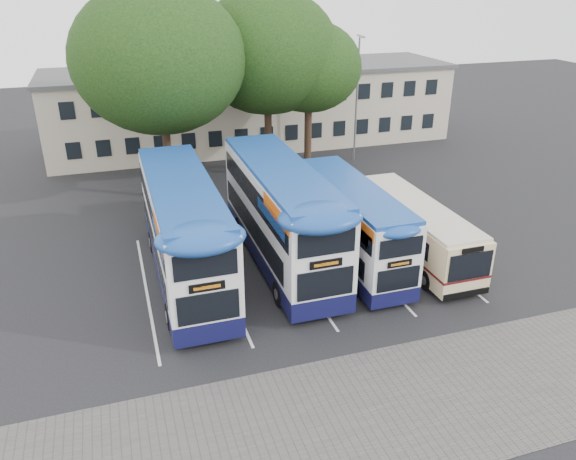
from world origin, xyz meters
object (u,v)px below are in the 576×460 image
(bus_dd_mid, at_px, (281,211))
(bus_single, at_px, (413,226))
(tree_mid, at_px, (267,52))
(lamp_post, at_px, (357,93))
(tree_right, at_px, (309,67))
(tree_left, at_px, (159,59))
(bus_dd_left, at_px, (184,227))
(bus_dd_right, at_px, (352,221))

(bus_dd_mid, height_order, bus_single, bus_dd_mid)
(tree_mid, bearing_deg, bus_single, -76.04)
(lamp_post, xyz_separation_m, tree_mid, (-7.14, -1.40, 3.26))
(tree_right, distance_m, bus_dd_mid, 14.05)
(tree_left, distance_m, bus_dd_left, 12.21)
(lamp_post, xyz_separation_m, tree_right, (-4.46, -1.99, 2.28))
(bus_dd_mid, bearing_deg, tree_left, 111.46)
(tree_mid, height_order, tree_right, tree_mid)
(bus_dd_left, distance_m, bus_dd_right, 7.93)
(lamp_post, relative_size, tree_left, 0.71)
(lamp_post, bearing_deg, bus_dd_mid, -125.94)
(lamp_post, height_order, tree_left, tree_left)
(bus_dd_right, bearing_deg, tree_mid, 90.96)
(bus_dd_left, xyz_separation_m, bus_dd_mid, (4.67, 0.35, 0.04))
(bus_dd_right, xyz_separation_m, bus_single, (3.23, -0.28, -0.60))
(tree_right, distance_m, bus_dd_left, 16.76)
(tree_mid, distance_m, bus_dd_mid, 14.10)
(bus_dd_mid, bearing_deg, bus_dd_left, -175.76)
(tree_left, xyz_separation_m, bus_dd_mid, (4.07, -10.36, -5.80))
(bus_dd_right, bearing_deg, tree_right, 79.41)
(bus_dd_left, relative_size, bus_single, 1.23)
(bus_dd_left, bearing_deg, bus_dd_right, -5.36)
(tree_mid, xyz_separation_m, bus_dd_mid, (-2.99, -12.57, -5.66))
(tree_mid, xyz_separation_m, bus_single, (3.46, -13.93, -6.76))
(bus_dd_left, bearing_deg, bus_single, -5.23)
(tree_left, xyz_separation_m, bus_dd_left, (-0.59, -10.70, -5.84))
(lamp_post, relative_size, tree_mid, 0.74)
(bus_dd_mid, bearing_deg, bus_single, -11.93)
(lamp_post, relative_size, tree_right, 0.88)
(tree_right, xyz_separation_m, bus_dd_right, (-2.44, -13.07, -5.18))
(tree_left, bearing_deg, bus_dd_left, -93.18)
(tree_left, bearing_deg, tree_mid, 17.38)
(lamp_post, height_order, bus_single, lamp_post)
(tree_left, bearing_deg, bus_dd_mid, -68.54)
(tree_left, relative_size, bus_dd_right, 1.34)
(bus_dd_mid, xyz_separation_m, bus_dd_right, (3.22, -1.09, -0.50))
(lamp_post, bearing_deg, bus_dd_right, -114.64)
(bus_dd_mid, height_order, bus_dd_right, bus_dd_mid)
(lamp_post, relative_size, bus_single, 0.96)
(tree_left, height_order, bus_dd_left, tree_left)
(bus_dd_left, height_order, bus_dd_right, bus_dd_left)
(tree_right, relative_size, bus_single, 1.10)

